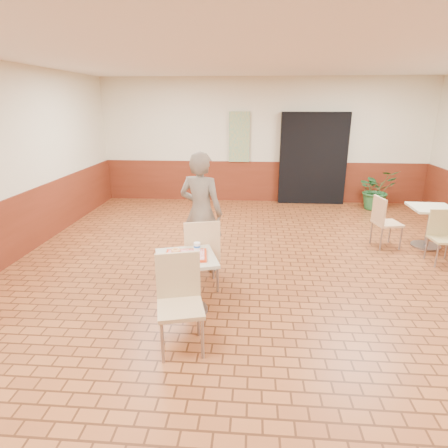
# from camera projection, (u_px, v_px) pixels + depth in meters

# --- Properties ---
(room_shell) EXTENTS (8.01, 10.01, 3.01)m
(room_shell) POSITION_uv_depth(u_px,v_px,m) (274.00, 182.00, 4.43)
(room_shell) COLOR brown
(room_shell) RESTS_ON ground
(wainscot_band) EXTENTS (8.00, 10.00, 1.00)m
(wainscot_band) POSITION_uv_depth(u_px,v_px,m) (270.00, 260.00, 4.74)
(wainscot_band) COLOR #5C2111
(wainscot_band) RESTS_ON ground
(corridor_doorway) EXTENTS (1.60, 0.22, 2.20)m
(corridor_doorway) POSITION_uv_depth(u_px,v_px,m) (313.00, 159.00, 9.09)
(corridor_doorway) COLOR black
(corridor_doorway) RESTS_ON ground
(promo_poster) EXTENTS (0.50, 0.03, 1.20)m
(promo_poster) POSITION_uv_depth(u_px,v_px,m) (239.00, 137.00, 9.13)
(promo_poster) COLOR gray
(promo_poster) RESTS_ON wainscot_band
(main_table) EXTENTS (0.67, 0.67, 0.70)m
(main_table) POSITION_uv_depth(u_px,v_px,m) (187.00, 275.00, 4.38)
(main_table) COLOR #B1AB8F
(main_table) RESTS_ON ground
(chair_main_front) EXTENTS (0.55, 0.55, 0.97)m
(chair_main_front) POSITION_uv_depth(u_px,v_px,m) (180.00, 297.00, 3.74)
(chair_main_front) COLOR tan
(chair_main_front) RESTS_ON ground
(chair_main_back) EXTENTS (0.56, 0.56, 0.99)m
(chair_main_back) POSITION_uv_depth(u_px,v_px,m) (201.00, 251.00, 4.88)
(chair_main_back) COLOR #D7B281
(chair_main_back) RESTS_ON ground
(customer) EXTENTS (0.74, 0.59, 1.77)m
(customer) POSITION_uv_depth(u_px,v_px,m) (201.00, 213.00, 5.39)
(customer) COLOR #665C4F
(customer) RESTS_ON ground
(serving_tray) EXTENTS (0.47, 0.37, 0.03)m
(serving_tray) POSITION_uv_depth(u_px,v_px,m) (186.00, 256.00, 4.30)
(serving_tray) COLOR red
(serving_tray) RESTS_ON main_table
(ring_donut) EXTENTS (0.11, 0.11, 0.04)m
(ring_donut) POSITION_uv_depth(u_px,v_px,m) (176.00, 250.00, 4.37)
(ring_donut) COLOR #EEA056
(ring_donut) RESTS_ON serving_tray
(long_john_donut) EXTENTS (0.16, 0.11, 0.05)m
(long_john_donut) POSITION_uv_depth(u_px,v_px,m) (193.00, 254.00, 4.26)
(long_john_donut) COLOR #DA8D40
(long_john_donut) RESTS_ON serving_tray
(paper_cup) EXTENTS (0.08, 0.08, 0.10)m
(paper_cup) POSITION_uv_depth(u_px,v_px,m) (197.00, 247.00, 4.39)
(paper_cup) COLOR white
(paper_cup) RESTS_ON serving_tray
(second_table) EXTENTS (0.68, 0.68, 0.71)m
(second_table) POSITION_uv_depth(u_px,v_px,m) (430.00, 220.00, 6.41)
(second_table) COLOR beige
(second_table) RESTS_ON ground
(chair_second_left) EXTENTS (0.48, 0.48, 0.89)m
(chair_second_left) POSITION_uv_depth(u_px,v_px,m) (384.00, 219.00, 6.40)
(chair_second_left) COLOR #D4AE7F
(chair_second_left) RESTS_ON ground
(chair_second_front) EXTENTS (0.41, 0.41, 0.82)m
(chair_second_front) POSITION_uv_depth(u_px,v_px,m) (442.00, 234.00, 5.80)
(chair_second_front) COLOR tan
(chair_second_front) RESTS_ON ground
(potted_plant) EXTENTS (1.03, 0.96, 0.94)m
(potted_plant) POSITION_uv_depth(u_px,v_px,m) (376.00, 189.00, 8.72)
(potted_plant) COLOR #255D2D
(potted_plant) RESTS_ON ground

